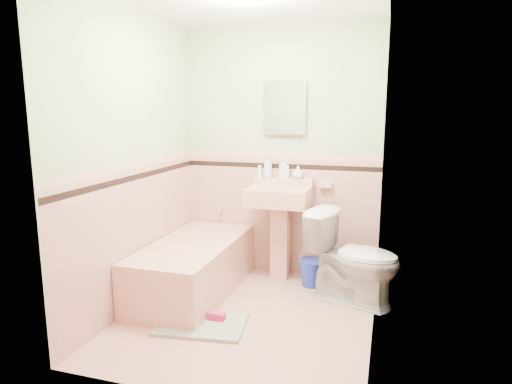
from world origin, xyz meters
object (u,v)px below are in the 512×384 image
(medicine_cabinet, at_px, (285,108))
(shoe, at_px, (217,316))
(bathtub, at_px, (194,269))
(sink, at_px, (279,234))
(soap_bottle_left, at_px, (268,166))
(soap_bottle_mid, at_px, (284,168))
(toilet, at_px, (354,258))
(soap_bottle_right, at_px, (298,172))
(bucket, at_px, (312,273))

(medicine_cabinet, height_order, shoe, medicine_cabinet)
(bathtub, bearing_deg, sink, 37.93)
(soap_bottle_left, relative_size, soap_bottle_mid, 1.18)
(soap_bottle_left, relative_size, toilet, 0.29)
(soap_bottle_mid, xyz_separation_m, toilet, (0.75, -0.50, -0.70))
(sink, height_order, soap_bottle_mid, soap_bottle_mid)
(soap_bottle_left, distance_m, soap_bottle_right, 0.31)
(shoe, bearing_deg, medicine_cabinet, 77.86)
(sink, bearing_deg, shoe, -103.47)
(toilet, height_order, shoe, toilet)
(soap_bottle_mid, distance_m, shoe, 1.63)
(medicine_cabinet, relative_size, toilet, 0.55)
(sink, bearing_deg, toilet, -23.09)
(bucket, bearing_deg, toilet, -33.73)
(bathtub, height_order, soap_bottle_left, soap_bottle_left)
(soap_bottle_left, bearing_deg, shoe, -94.03)
(sink, distance_m, soap_bottle_right, 0.64)
(soap_bottle_left, bearing_deg, bathtub, -126.04)
(soap_bottle_mid, relative_size, shoe, 1.44)
(soap_bottle_left, height_order, soap_bottle_right, soap_bottle_left)
(medicine_cabinet, height_order, toilet, medicine_cabinet)
(toilet, distance_m, bucket, 0.56)
(soap_bottle_right, bearing_deg, soap_bottle_mid, 180.00)
(bathtub, xyz_separation_m, bucket, (1.03, 0.48, -0.10))
(toilet, height_order, bucket, toilet)
(medicine_cabinet, distance_m, soap_bottle_left, 0.60)
(medicine_cabinet, bearing_deg, shoe, -101.27)
(toilet, relative_size, bucket, 3.24)
(bucket, relative_size, shoe, 1.80)
(toilet, bearing_deg, medicine_cabinet, 70.87)
(medicine_cabinet, bearing_deg, soap_bottle_mid, -84.20)
(toilet, xyz_separation_m, shoe, (-1.00, -0.72, -0.35))
(soap_bottle_right, bearing_deg, soap_bottle_left, 180.00)
(bucket, xyz_separation_m, shoe, (-0.60, -0.99, -0.07))
(soap_bottle_right, xyz_separation_m, shoe, (-0.40, -1.22, -1.02))
(medicine_cabinet, bearing_deg, bucket, -36.76)
(bathtub, relative_size, soap_bottle_right, 11.57)
(bathtub, relative_size, soap_bottle_mid, 7.47)
(medicine_cabinet, bearing_deg, toilet, -35.16)
(toilet, relative_size, shoe, 5.84)
(shoe, bearing_deg, soap_bottle_right, 71.17)
(shoe, bearing_deg, soap_bottle_left, 85.11)
(soap_bottle_mid, height_order, shoe, soap_bottle_mid)
(sink, relative_size, bucket, 3.75)
(bathtub, relative_size, shoe, 10.78)
(soap_bottle_mid, bearing_deg, bathtub, -133.89)
(soap_bottle_right, relative_size, shoe, 0.93)
(soap_bottle_left, relative_size, shoe, 1.70)
(medicine_cabinet, relative_size, soap_bottle_left, 1.90)
(medicine_cabinet, bearing_deg, sink, -90.00)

